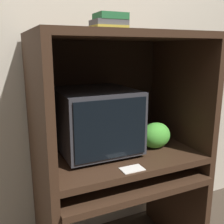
{
  "coord_description": "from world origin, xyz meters",
  "views": [
    {
      "loc": [
        -0.65,
        -1.01,
        1.36
      ],
      "look_at": [
        -0.04,
        0.32,
        1.01
      ],
      "focal_mm": 42.0,
      "sensor_mm": 36.0,
      "label": 1
    }
  ],
  "objects_px": {
    "keyboard": "(105,178)",
    "mouse": "(150,167)",
    "crt_monitor": "(96,120)",
    "snack_bag": "(156,135)",
    "book_stack": "(109,23)"
  },
  "relations": [
    {
      "from": "crt_monitor",
      "to": "mouse",
      "type": "distance_m",
      "value": 0.44
    },
    {
      "from": "book_stack",
      "to": "mouse",
      "type": "bearing_deg",
      "value": -31.17
    },
    {
      "from": "snack_bag",
      "to": "mouse",
      "type": "bearing_deg",
      "value": -142.47
    },
    {
      "from": "keyboard",
      "to": "crt_monitor",
      "type": "bearing_deg",
      "value": 85.71
    },
    {
      "from": "keyboard",
      "to": "mouse",
      "type": "distance_m",
      "value": 0.3
    },
    {
      "from": "keyboard",
      "to": "snack_bag",
      "type": "height_order",
      "value": "snack_bag"
    },
    {
      "from": "keyboard",
      "to": "mouse",
      "type": "height_order",
      "value": "mouse"
    },
    {
      "from": "crt_monitor",
      "to": "mouse",
      "type": "height_order",
      "value": "crt_monitor"
    },
    {
      "from": "crt_monitor",
      "to": "keyboard",
      "type": "height_order",
      "value": "crt_monitor"
    },
    {
      "from": "crt_monitor",
      "to": "snack_bag",
      "type": "height_order",
      "value": "crt_monitor"
    },
    {
      "from": "keyboard",
      "to": "snack_bag",
      "type": "distance_m",
      "value": 0.41
    },
    {
      "from": "crt_monitor",
      "to": "book_stack",
      "type": "height_order",
      "value": "book_stack"
    },
    {
      "from": "crt_monitor",
      "to": "snack_bag",
      "type": "relative_size",
      "value": 2.37
    },
    {
      "from": "snack_bag",
      "to": "book_stack",
      "type": "relative_size",
      "value": 1.03
    },
    {
      "from": "crt_monitor",
      "to": "book_stack",
      "type": "relative_size",
      "value": 2.45
    }
  ]
}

